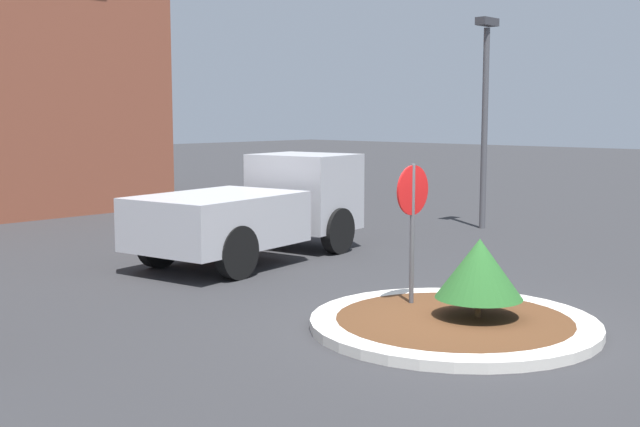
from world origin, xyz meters
name	(u,v)px	position (x,y,z in m)	size (l,w,h in m)	color
ground_plane	(453,328)	(0.00, 0.00, 0.00)	(120.00, 120.00, 0.00)	#2D2D30
traffic_island	(453,323)	(0.00, 0.00, 0.07)	(4.06, 4.06, 0.14)	beige
stop_sign	(412,210)	(0.36, 1.00, 1.58)	(0.75, 0.07, 2.26)	#4C4C51
island_shrub	(479,268)	(0.31, -0.21, 0.84)	(1.24, 1.24, 1.13)	brown
utility_truck	(260,208)	(1.90, 6.06, 1.06)	(5.63, 2.89, 2.12)	#B2B2B7
light_pole	(485,104)	(8.96, 5.05, 3.26)	(0.70, 0.30, 5.46)	#4C4C51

